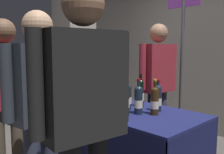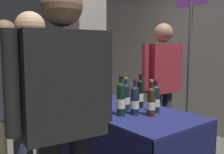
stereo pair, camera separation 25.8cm
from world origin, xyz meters
TOP-DOWN VIEW (x-y plane):
  - back_partition at (0.00, 2.05)m, footprint 5.57×0.12m
  - concrete_pillar at (-1.65, 0.71)m, footprint 0.52×0.52m
  - tasting_table at (0.00, 0.00)m, footprint 1.89×0.79m
  - featured_wine_bottle at (-0.81, 0.24)m, footprint 0.07×0.07m
  - display_bottle_0 at (-0.21, 0.10)m, footprint 0.07×0.07m
  - display_bottle_1 at (0.47, 0.15)m, footprint 0.07×0.07m
  - display_bottle_2 at (0.35, -0.17)m, footprint 0.08×0.08m
  - display_bottle_3 at (-0.45, 0.27)m, footprint 0.07×0.07m
  - display_bottle_4 at (0.24, 0.17)m, footprint 0.07×0.07m
  - display_bottle_5 at (0.52, 0.03)m, footprint 0.07×0.07m
  - display_bottle_6 at (0.40, -0.06)m, footprint 0.08×0.08m
  - display_bottle_7 at (0.22, -0.00)m, footprint 0.08×0.08m
  - wine_glass_near_vendor at (0.20, -0.23)m, footprint 0.08×0.08m
  - flower_vase at (-0.56, -0.10)m, footprint 0.10×0.09m
  - brochure_stand at (-0.39, 0.08)m, footprint 0.14×0.08m
  - vendor_presenter at (0.04, 0.74)m, footprint 0.25×0.61m
  - taster_foreground_right at (-0.45, -0.91)m, footprint 0.22×0.63m
  - taster_foreground_left at (0.75, -0.94)m, footprint 0.26×0.62m
  - taster_foreground_centre at (0.15, -0.89)m, footprint 0.27×0.59m
  - booth_signpost at (0.11, 1.17)m, footprint 0.46×0.04m

SIDE VIEW (x-z plane):
  - tasting_table at x=0.00m, z-range 0.15..0.90m
  - brochure_stand at x=-0.39m, z-range 0.75..0.90m
  - wine_glass_near_vendor at x=0.20m, z-range 0.78..0.92m
  - display_bottle_0 at x=-0.21m, z-range 0.73..1.02m
  - display_bottle_1 at x=0.47m, z-range 0.73..1.03m
  - display_bottle_7 at x=0.22m, z-range 0.72..1.04m
  - display_bottle_5 at x=0.52m, z-range 0.72..1.04m
  - display_bottle_6 at x=0.40m, z-range 0.72..1.04m
  - flower_vase at x=-0.56m, z-range 0.69..1.08m
  - featured_wine_bottle at x=-0.81m, z-range 0.73..1.06m
  - display_bottle_4 at x=0.24m, z-range 0.73..1.06m
  - display_bottle_3 at x=-0.45m, z-range 0.72..1.08m
  - display_bottle_2 at x=0.35m, z-range 0.73..1.08m
  - taster_foreground_right at x=-0.45m, z-range 0.16..1.77m
  - taster_foreground_centre at x=0.15m, z-range 0.16..1.78m
  - vendor_presenter at x=0.04m, z-range 0.17..1.80m
  - taster_foreground_left at x=0.75m, z-range 0.18..1.87m
  - booth_signpost at x=0.11m, z-range 0.20..2.24m
  - back_partition at x=0.00m, z-range 0.00..2.46m
  - concrete_pillar at x=-1.65m, z-range 0.00..3.09m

